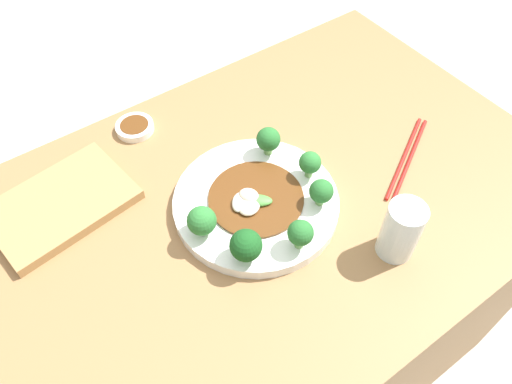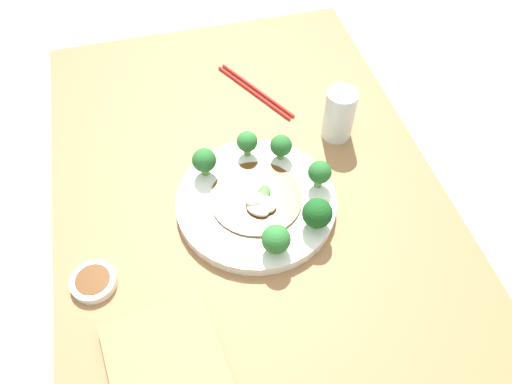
{
  "view_description": "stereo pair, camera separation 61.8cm",
  "coord_description": "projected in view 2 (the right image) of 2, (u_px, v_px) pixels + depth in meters",
  "views": [
    {
      "loc": [
        0.3,
        0.45,
        1.49
      ],
      "look_at": [
        -0.01,
        0.01,
        0.81
      ],
      "focal_mm": 35.0,
      "sensor_mm": 36.0,
      "label": 1
    },
    {
      "loc": [
        0.52,
        -0.13,
        1.53
      ],
      "look_at": [
        -0.01,
        0.01,
        0.81
      ],
      "focal_mm": 35.0,
      "sensor_mm": 36.0,
      "label": 2
    }
  ],
  "objects": [
    {
      "name": "table",
      "position": [
        255.0,
        300.0,
        1.24
      ],
      "size": [
        1.19,
        0.74,
        0.77
      ],
      "color": "olive",
      "rests_on": "ground_plane"
    },
    {
      "name": "chopsticks",
      "position": [
        255.0,
        91.0,
        1.13
      ],
      "size": [
        0.22,
        0.13,
        0.01
      ],
      "color": "red",
      "rests_on": "table"
    },
    {
      "name": "broccoli_northwest",
      "position": [
        281.0,
        146.0,
        0.96
      ],
      "size": [
        0.04,
        0.04,
        0.05
      ],
      "color": "#70A356",
      "rests_on": "plate"
    },
    {
      "name": "sauce_dish",
      "position": [
        94.0,
        281.0,
        0.83
      ],
      "size": [
        0.08,
        0.08,
        0.02
      ],
      "color": "white",
      "rests_on": "table"
    },
    {
      "name": "broccoli_southwest",
      "position": [
        204.0,
        161.0,
        0.93
      ],
      "size": [
        0.05,
        0.05,
        0.06
      ],
      "color": "#70A356",
      "rests_on": "plate"
    },
    {
      "name": "ground_plane",
      "position": [
        255.0,
        354.0,
        1.54
      ],
      "size": [
        8.0,
        8.0,
        0.0
      ],
      "primitive_type": "plane",
      "color": "#B7B2A8"
    },
    {
      "name": "broccoli_north",
      "position": [
        320.0,
        173.0,
        0.91
      ],
      "size": [
        0.04,
        0.04,
        0.06
      ],
      "color": "#70A356",
      "rests_on": "plate"
    },
    {
      "name": "broccoli_northeast",
      "position": [
        317.0,
        213.0,
        0.86
      ],
      "size": [
        0.05,
        0.05,
        0.06
      ],
      "color": "#89B76B",
      "rests_on": "plate"
    },
    {
      "name": "broccoli_west",
      "position": [
        247.0,
        142.0,
        0.96
      ],
      "size": [
        0.04,
        0.04,
        0.06
      ],
      "color": "#70A356",
      "rests_on": "plate"
    },
    {
      "name": "plate",
      "position": [
        256.0,
        202.0,
        0.93
      ],
      "size": [
        0.3,
        0.3,
        0.02
      ],
      "color": "white",
      "rests_on": "table"
    },
    {
      "name": "drinking_glass",
      "position": [
        339.0,
        114.0,
        1.01
      ],
      "size": [
        0.06,
        0.06,
        0.11
      ],
      "color": "silver",
      "rests_on": "table"
    },
    {
      "name": "cutting_board",
      "position": [
        172.0,
        383.0,
        0.73
      ],
      "size": [
        0.27,
        0.2,
        0.02
      ],
      "color": "#AD7F4C",
      "rests_on": "table"
    },
    {
      "name": "broccoli_east",
      "position": [
        276.0,
        240.0,
        0.83
      ],
      "size": [
        0.05,
        0.05,
        0.06
      ],
      "color": "#89B76B",
      "rests_on": "plate"
    },
    {
      "name": "stirfry_center",
      "position": [
        257.0,
        199.0,
        0.91
      ],
      "size": [
        0.17,
        0.17,
        0.02
      ],
      "color": "#5B3314",
      "rests_on": "plate"
    }
  ]
}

